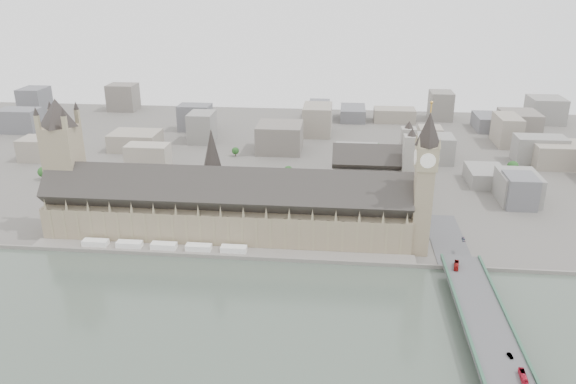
# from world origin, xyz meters

# --- Properties ---
(ground) EXTENTS (900.00, 900.00, 0.00)m
(ground) POSITION_xyz_m (0.00, 0.00, 0.00)
(ground) COLOR #595651
(ground) RESTS_ON ground
(embankment_wall) EXTENTS (600.00, 1.50, 3.00)m
(embankment_wall) POSITION_xyz_m (0.00, -15.00, 1.50)
(embankment_wall) COLOR slate
(embankment_wall) RESTS_ON ground
(river_terrace) EXTENTS (270.00, 15.00, 2.00)m
(river_terrace) POSITION_xyz_m (0.00, -7.50, 1.00)
(river_terrace) COLOR slate
(river_terrace) RESTS_ON ground
(terrace_tents) EXTENTS (118.00, 7.00, 4.00)m
(terrace_tents) POSITION_xyz_m (-40.00, -7.00, 4.00)
(terrace_tents) COLOR white
(terrace_tents) RESTS_ON river_terrace
(palace_of_westminster) EXTENTS (265.00, 40.73, 55.44)m
(palace_of_westminster) POSITION_xyz_m (0.00, 19.70, 22.71)
(palace_of_westminster) COLOR gray
(palace_of_westminster) RESTS_ON ground
(elizabeth_tower) EXTENTS (17.00, 17.00, 107.50)m
(elizabeth_tower) POSITION_xyz_m (138.00, 8.00, 58.09)
(elizabeth_tower) COLOR gray
(elizabeth_tower) RESTS_ON ground
(victoria_tower) EXTENTS (30.00, 30.00, 100.00)m
(victoria_tower) POSITION_xyz_m (-122.00, 26.00, 55.20)
(victoria_tower) COLOR gray
(victoria_tower) RESTS_ON ground
(central_tower) EXTENTS (13.00, 13.00, 48.00)m
(central_tower) POSITION_xyz_m (-10.00, 26.00, 57.92)
(central_tower) COLOR gray
(central_tower) RESTS_ON ground
(westminster_bridge) EXTENTS (25.00, 325.00, 10.25)m
(westminster_bridge) POSITION_xyz_m (162.00, -87.50, 5.12)
(westminster_bridge) COLOR #474749
(westminster_bridge) RESTS_ON ground
(bridge_parapets) EXTENTS (25.00, 235.00, 1.15)m
(bridge_parapets) POSITION_xyz_m (162.00, -132.00, 10.82)
(bridge_parapets) COLOR #305742
(bridge_parapets) RESTS_ON westminster_bridge
(westminster_abbey) EXTENTS (68.00, 36.00, 64.00)m
(westminster_abbey) POSITION_xyz_m (110.92, 95.00, 25.08)
(westminster_abbey) COLOR gray
(westminster_abbey) RESTS_ON ground
(city_skyline_inland) EXTENTS (720.00, 360.00, 38.00)m
(city_skyline_inland) POSITION_xyz_m (0.00, 245.00, 19.00)
(city_skyline_inland) COLOR gray
(city_skyline_inland) RESTS_ON ground
(park_trees) EXTENTS (110.00, 30.00, 15.00)m
(park_trees) POSITION_xyz_m (-10.00, 60.00, 7.50)
(park_trees) COLOR #204719
(park_trees) RESTS_ON ground
(red_bus_north) EXTENTS (4.83, 11.38, 3.09)m
(red_bus_north) POSITION_xyz_m (156.59, -30.60, 11.79)
(red_bus_north) COLOR #A01312
(red_bus_north) RESTS_ON westminster_bridge
(red_bus_south) EXTENTS (3.19, 10.62, 2.92)m
(red_bus_south) POSITION_xyz_m (168.06, -134.13, 11.71)
(red_bus_south) COLOR red
(red_bus_south) RESTS_ON westminster_bridge
(car_silver) EXTENTS (2.37, 4.58, 1.44)m
(car_silver) POSITION_xyz_m (166.56, -118.29, 10.97)
(car_silver) COLOR gray
(car_silver) RESTS_ON westminster_bridge
(car_approach) EXTENTS (2.41, 5.58, 1.60)m
(car_approach) POSITION_xyz_m (168.57, 9.32, 11.05)
(car_approach) COLOR gray
(car_approach) RESTS_ON westminster_bridge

